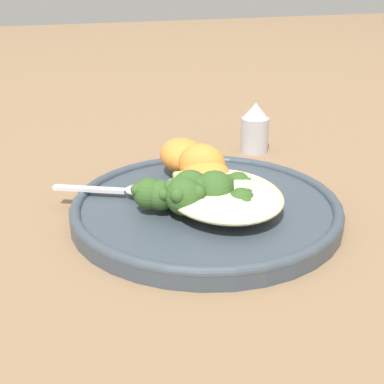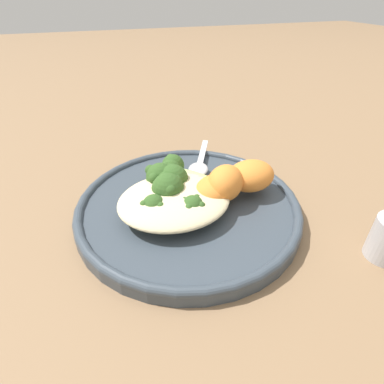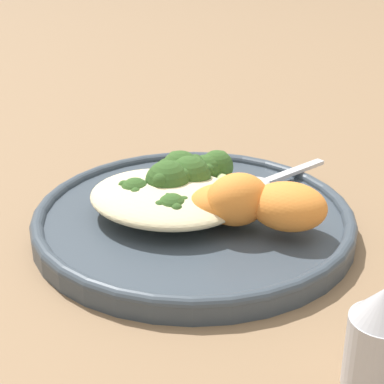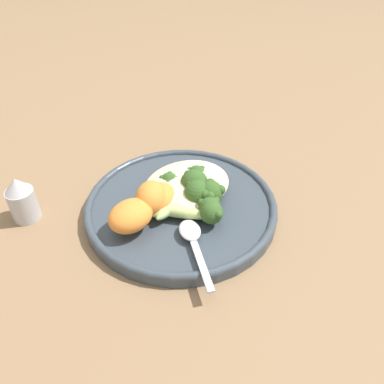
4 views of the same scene
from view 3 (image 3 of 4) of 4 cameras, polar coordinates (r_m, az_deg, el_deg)
ground_plane at (r=0.57m, az=1.38°, el=-4.27°), size 4.00×4.00×0.00m
plate at (r=0.58m, az=0.14°, el=-2.42°), size 0.29×0.29×0.02m
quinoa_mound at (r=0.56m, az=-2.45°, el=-0.59°), size 0.14×0.12×0.02m
broccoli_stalk_0 at (r=0.60m, az=2.74°, el=1.26°), size 0.08×0.10×0.03m
broccoli_stalk_1 at (r=0.61m, az=1.64°, el=1.52°), size 0.07×0.06×0.03m
broccoli_stalk_2 at (r=0.60m, az=-0.04°, el=1.37°), size 0.11×0.06×0.04m
broccoli_stalk_3 at (r=0.59m, az=0.32°, el=1.05°), size 0.08×0.05×0.04m
broccoli_stalk_4 at (r=0.57m, az=-1.08°, el=0.51°), size 0.10×0.05×0.04m
broccoli_stalk_5 at (r=0.57m, az=-3.21°, el=-0.37°), size 0.11×0.06×0.03m
broccoli_stalk_6 at (r=0.55m, az=-0.75°, el=-1.47°), size 0.06×0.07×0.03m
sweet_potato_chunk_0 at (r=0.55m, az=2.73°, el=-1.00°), size 0.07×0.07×0.03m
sweet_potato_chunk_1 at (r=0.54m, az=4.09°, el=-0.63°), size 0.07×0.07×0.05m
sweet_potato_chunk_2 at (r=0.54m, az=8.57°, el=-1.27°), size 0.07×0.06×0.04m
spoon at (r=0.62m, az=6.19°, el=0.91°), size 0.07×0.12×0.01m
salt_shaker at (r=0.41m, az=16.33°, el=-12.42°), size 0.04×0.04×0.07m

